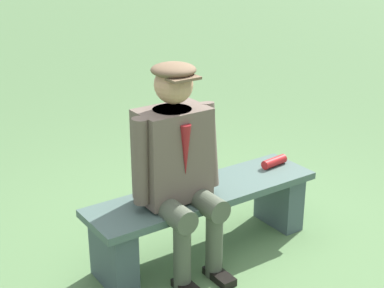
{
  "coord_description": "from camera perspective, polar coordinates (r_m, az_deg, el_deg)",
  "views": [
    {
      "loc": [
        2.05,
        2.84,
        2.15
      ],
      "look_at": [
        0.1,
        0.0,
        0.81
      ],
      "focal_mm": 54.37,
      "sensor_mm": 36.0,
      "label": 1
    }
  ],
  "objects": [
    {
      "name": "seated_man",
      "position": [
        3.6,
        -1.42,
        -1.57
      ],
      "size": [
        0.61,
        0.6,
        1.36
      ],
      "color": "brown",
      "rests_on": "ground"
    },
    {
      "name": "ground_plane",
      "position": [
        4.11,
        1.14,
        -10.36
      ],
      "size": [
        30.0,
        30.0,
        0.0
      ],
      "primitive_type": "plane",
      "color": "#547947"
    },
    {
      "name": "rolled_magazine",
      "position": [
        4.28,
        8.07,
        -1.74
      ],
      "size": [
        0.22,
        0.09,
        0.07
      ],
      "primitive_type": "cylinder",
      "rotation": [
        0.0,
        1.57,
        0.1
      ],
      "color": "#B21E1E",
      "rests_on": "bench"
    },
    {
      "name": "bench",
      "position": [
        3.96,
        1.17,
        -6.6
      ],
      "size": [
        1.65,
        0.44,
        0.46
      ],
      "color": "#445D54",
      "rests_on": "ground"
    }
  ]
}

